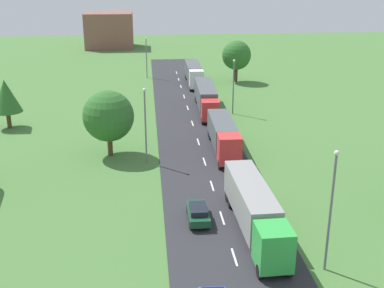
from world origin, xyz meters
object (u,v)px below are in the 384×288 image
(lamppost_lead, at_px, (331,206))
(car_second, at_px, (198,213))
(truck_third, at_px, (206,97))
(tree_pine, at_px, (6,96))
(distant_building, at_px, (109,30))
(tree_elm, at_px, (108,116))
(truck_fourth, at_px, (194,73))
(tree_birch, at_px, (237,55))
(truck_second, at_px, (223,135))
(lamppost_third, at_px, (233,84))
(truck_lead, at_px, (254,209))
(lamppost_fourth, at_px, (146,55))
(lamppost_second, at_px, (145,122))

(lamppost_lead, bearing_deg, car_second, 136.50)
(truck_third, relative_size, tree_pine, 2.20)
(distant_building, bearing_deg, tree_elm, -86.39)
(truck_fourth, xyz_separation_m, car_second, (-4.64, -52.10, -1.32))
(truck_third, bearing_deg, tree_birch, 67.63)
(tree_pine, relative_size, distant_building, 0.53)
(truck_third, height_order, car_second, truck_third)
(truck_second, relative_size, car_second, 3.07)
(car_second, bearing_deg, lamppost_third, 75.19)
(tree_birch, relative_size, tree_pine, 1.17)
(truck_second, distance_m, truck_fourth, 35.44)
(truck_lead, xyz_separation_m, lamppost_lead, (4.00, -5.61, 2.86))
(lamppost_fourth, height_order, tree_elm, lamppost_fourth)
(lamppost_lead, bearing_deg, truck_fourth, 93.51)
(car_second, bearing_deg, tree_elm, 116.88)
(tree_pine, xyz_separation_m, tree_elm, (14.22, -11.68, 0.30))
(car_second, bearing_deg, lamppost_fourth, 93.84)
(truck_lead, bearing_deg, tree_elm, 123.99)
(truck_lead, xyz_separation_m, lamppost_third, (4.19, 34.46, 2.32))
(truck_lead, height_order, lamppost_lead, lamppost_lead)
(truck_fourth, height_order, tree_elm, tree_elm)
(truck_second, height_order, truck_fourth, truck_fourth)
(truck_third, relative_size, tree_birch, 1.88)
(truck_fourth, relative_size, lamppost_lead, 1.36)
(lamppost_third, relative_size, tree_birch, 1.04)
(truck_fourth, xyz_separation_m, lamppost_lead, (3.68, -59.99, 2.91))
(lamppost_second, xyz_separation_m, lamppost_fourth, (0.35, 44.79, -0.33))
(truck_second, distance_m, truck_third, 17.37)
(truck_third, bearing_deg, tree_elm, -127.05)
(truck_third, bearing_deg, truck_lead, -90.67)
(truck_third, bearing_deg, tree_pine, -168.15)
(lamppost_lead, xyz_separation_m, distant_building, (-21.90, 106.54, -0.47))
(lamppost_third, bearing_deg, tree_birch, 78.71)
(lamppost_lead, distance_m, lamppost_third, 40.06)
(truck_fourth, bearing_deg, truck_second, -89.92)
(truck_third, distance_m, lamppost_lead, 42.17)
(truck_second, xyz_separation_m, lamppost_second, (-8.97, -2.88, 2.64))
(truck_lead, distance_m, tree_pine, 40.81)
(truck_second, relative_size, lamppost_lead, 1.35)
(lamppost_second, distance_m, tree_birch, 43.24)
(truck_third, height_order, lamppost_third, lamppost_third)
(lamppost_second, bearing_deg, truck_third, 65.97)
(lamppost_fourth, bearing_deg, truck_fourth, -37.05)
(truck_third, xyz_separation_m, distant_building, (-18.33, 64.62, 2.40))
(lamppost_fourth, bearing_deg, lamppost_third, -64.78)
(truck_fourth, relative_size, tree_pine, 1.88)
(lamppost_third, height_order, tree_birch, lamppost_third)
(car_second, xyz_separation_m, tree_pine, (-22.63, 28.28, 3.56))
(truck_second, bearing_deg, lamppost_third, 76.19)
(lamppost_second, height_order, tree_birch, lamppost_second)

